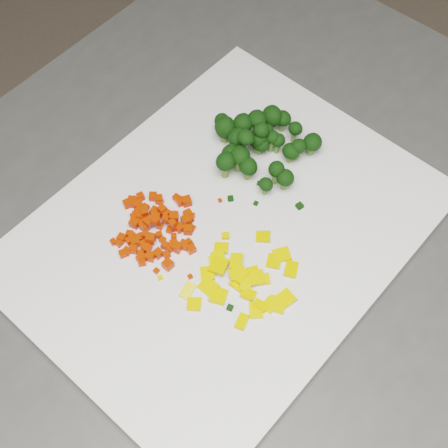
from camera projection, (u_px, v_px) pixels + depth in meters
counter_block at (201, 369)px, 1.14m from camera, size 1.21×0.98×0.90m
cutting_board at (224, 231)px, 0.76m from camera, size 0.57×0.49×0.01m
carrot_pile at (156, 223)px, 0.74m from camera, size 0.11×0.11×0.03m
pepper_pile at (238, 273)px, 0.71m from camera, size 0.13×0.13×0.02m
broccoli_pile at (261, 140)px, 0.79m from camera, size 0.13×0.13×0.06m
carrot_cube_0 at (123, 254)px, 0.73m from camera, size 0.01×0.01×0.01m
carrot_cube_1 at (155, 212)px, 0.76m from camera, size 0.01×0.01×0.01m
carrot_cube_2 at (132, 236)px, 0.75m from camera, size 0.01×0.01×0.01m
carrot_cube_3 at (176, 198)px, 0.77m from camera, size 0.01×0.01×0.01m
carrot_cube_4 at (159, 235)px, 0.75m from camera, size 0.01×0.01×0.01m
carrot_cube_5 at (141, 254)px, 0.73m from camera, size 0.01×0.01×0.01m
carrot_cube_6 at (173, 228)px, 0.75m from camera, size 0.01×0.01×0.01m
carrot_cube_7 at (119, 243)px, 0.74m from camera, size 0.01×0.01×0.01m
carrot_cube_8 at (158, 253)px, 0.73m from camera, size 0.01×0.01×0.01m
carrot_cube_9 at (174, 219)px, 0.76m from camera, size 0.01×0.01×0.01m
carrot_cube_10 at (191, 249)px, 0.74m from camera, size 0.01×0.01×0.01m
carrot_cube_11 at (145, 235)px, 0.74m from camera, size 0.01×0.01×0.01m
carrot_cube_12 at (166, 213)px, 0.75m from camera, size 0.01×0.01×0.01m
carrot_cube_13 at (134, 239)px, 0.74m from camera, size 0.01×0.01×0.01m
carrot_cube_14 at (133, 249)px, 0.74m from camera, size 0.01×0.01×0.01m
carrot_cube_15 at (124, 239)px, 0.74m from camera, size 0.01×0.01×0.01m
carrot_cube_16 at (140, 197)px, 0.77m from camera, size 0.01×0.01×0.01m
carrot_cube_17 at (177, 247)px, 0.74m from camera, size 0.01×0.01×0.01m
carrot_cube_18 at (180, 228)px, 0.75m from camera, size 0.01×0.01×0.01m
carrot_cube_19 at (159, 199)px, 0.77m from camera, size 0.01×0.01×0.01m
carrot_cube_20 at (173, 223)px, 0.74m from camera, size 0.01×0.01×0.01m
carrot_cube_21 at (188, 214)px, 0.76m from camera, size 0.01×0.01×0.01m
carrot_cube_22 at (135, 242)px, 0.74m from camera, size 0.01×0.01×0.01m
carrot_cube_23 at (139, 216)px, 0.75m from camera, size 0.01×0.01×0.01m
carrot_cube_24 at (142, 262)px, 0.73m from camera, size 0.01×0.01×0.01m
carrot_cube_25 at (156, 219)px, 0.75m from camera, size 0.02×0.02×0.01m
carrot_cube_26 at (149, 222)px, 0.75m from camera, size 0.01×0.01×0.01m
carrot_cube_27 at (180, 202)px, 0.77m from camera, size 0.01×0.01×0.01m
carrot_cube_28 at (133, 202)px, 0.77m from camera, size 0.01×0.01×0.01m
carrot_cube_29 at (138, 213)px, 0.76m from camera, size 0.01×0.01×0.01m
carrot_cube_30 at (122, 238)px, 0.74m from camera, size 0.01×0.01×0.01m
carrot_cube_31 at (150, 257)px, 0.73m from camera, size 0.01×0.01×0.01m
carrot_cube_32 at (162, 209)px, 0.75m from camera, size 0.01×0.01×0.01m
carrot_cube_33 at (151, 238)px, 0.73m from camera, size 0.01×0.01×0.01m
carrot_cube_34 at (140, 238)px, 0.74m from camera, size 0.01×0.01×0.01m
carrot_cube_35 at (144, 245)px, 0.74m from camera, size 0.01×0.01×0.01m
carrot_cube_36 at (156, 220)px, 0.75m from camera, size 0.01×0.01×0.01m
carrot_cube_37 at (166, 255)px, 0.73m from camera, size 0.01×0.01×0.01m
carrot_cube_38 at (129, 241)px, 0.74m from camera, size 0.01×0.01×0.01m
carrot_cube_39 at (129, 234)px, 0.75m from camera, size 0.01×0.01×0.01m
carrot_cube_40 at (160, 226)px, 0.75m from camera, size 0.01×0.01×0.01m
carrot_cube_41 at (153, 197)px, 0.77m from camera, size 0.01×0.01×0.01m
carrot_cube_42 at (145, 208)px, 0.77m from camera, size 0.01×0.01×0.01m
carrot_cube_43 at (174, 244)px, 0.74m from camera, size 0.01×0.01×0.01m
carrot_cube_44 at (135, 223)px, 0.75m from camera, size 0.01×0.01×0.01m
carrot_cube_45 at (191, 217)px, 0.76m from camera, size 0.01×0.01×0.01m
carrot_cube_46 at (145, 226)px, 0.75m from camera, size 0.01×0.01×0.01m
carrot_cube_47 at (132, 200)px, 0.77m from camera, size 0.01×0.01×0.01m
carrot_cube_48 at (145, 212)px, 0.75m from camera, size 0.01×0.01×0.01m
carrot_cube_49 at (170, 248)px, 0.74m from camera, size 0.01×0.01×0.01m
carrot_cube_50 at (141, 211)px, 0.76m from camera, size 0.01×0.01×0.01m
carrot_cube_51 at (165, 245)px, 0.74m from camera, size 0.01×0.01×0.01m
carrot_cube_52 at (168, 265)px, 0.72m from camera, size 0.01×0.01×0.01m
carrot_cube_53 at (163, 240)px, 0.74m from camera, size 0.01×0.01×0.01m
carrot_cube_54 at (137, 215)px, 0.76m from camera, size 0.01×0.01×0.01m
carrot_cube_55 at (127, 251)px, 0.74m from camera, size 0.01×0.01×0.01m
carrot_cube_56 at (141, 257)px, 0.73m from camera, size 0.01×0.01×0.01m
carrot_cube_57 at (135, 218)px, 0.76m from camera, size 0.01×0.01×0.01m
carrot_cube_58 at (174, 216)px, 0.75m from camera, size 0.01×0.01×0.01m
carrot_cube_59 at (140, 222)px, 0.75m from camera, size 0.01×0.01×0.01m
carrot_cube_60 at (160, 202)px, 0.77m from camera, size 0.01×0.01×0.01m
carrot_cube_61 at (113, 242)px, 0.74m from camera, size 0.01×0.01×0.01m
carrot_cube_62 at (184, 245)px, 0.74m from camera, size 0.01×0.01×0.01m
carrot_cube_63 at (186, 221)px, 0.76m from camera, size 0.01×0.01×0.01m
carrot_cube_64 at (166, 219)px, 0.75m from camera, size 0.01×0.01×0.01m
carrot_cube_65 at (174, 217)px, 0.75m from camera, size 0.01×0.01×0.01m
carrot_cube_66 at (188, 230)px, 0.75m from camera, size 0.01×0.01×0.01m
carrot_cube_67 at (138, 205)px, 0.77m from camera, size 0.01×0.01×0.01m
carrot_cube_68 at (171, 223)px, 0.75m from camera, size 0.01×0.01×0.01m
carrot_cube_69 at (155, 221)px, 0.74m from camera, size 0.01×0.01×0.01m
carrot_cube_70 at (187, 218)px, 0.76m from camera, size 0.01×0.01×0.01m
carrot_cube_71 at (187, 201)px, 0.77m from camera, size 0.01×0.01×0.01m
carrot_cube_72 at (146, 248)px, 0.74m from camera, size 0.01×0.01×0.01m
carrot_cube_73 at (169, 230)px, 0.75m from camera, size 0.01×0.01×0.01m
carrot_cube_74 at (189, 242)px, 0.74m from camera, size 0.01×0.01×0.01m
carrot_cube_75 at (127, 204)px, 0.77m from camera, size 0.01×0.01×0.01m
pepper_chunk_0 at (242, 282)px, 0.72m from camera, size 0.02×0.02×0.01m
pepper_chunk_1 at (238, 274)px, 0.72m from camera, size 0.02×0.02×0.01m
pepper_chunk_2 at (209, 287)px, 0.71m from camera, size 0.02×0.02×0.01m
pepper_chunk_3 at (248, 294)px, 0.71m from camera, size 0.02×0.02×0.01m
pepper_chunk_4 at (187, 291)px, 0.71m from camera, size 0.02×0.02×0.01m
pepper_chunk_5 at (285, 299)px, 0.71m from camera, size 0.02×0.02×0.01m
pepper_chunk_6 at (194, 304)px, 0.70m from camera, size 0.02×0.02×0.00m
pepper_chunk_7 at (219, 266)px, 0.72m from camera, size 0.03×0.03×0.01m
pepper_chunk_8 at (256, 278)px, 0.72m from camera, size 0.02×0.02×0.00m
pepper_chunk_9 at (239, 285)px, 0.71m from camera, size 0.02×0.02×0.01m
pepper_chunk_10 at (274, 261)px, 0.73m from camera, size 0.02×0.02×0.01m
pepper_chunk_11 at (207, 273)px, 0.72m from camera, size 0.02×0.02×0.01m
pepper_chunk_12 at (263, 236)px, 0.75m from camera, size 0.02×0.02×0.01m
pepper_chunk_13 at (242, 322)px, 0.69m from camera, size 0.02×0.02×0.01m
pepper_chunk_14 at (218, 263)px, 0.73m from camera, size 0.03×0.03×0.01m
pepper_chunk_15 at (291, 269)px, 0.73m from camera, size 0.03×0.02×0.01m
pepper_chunk_16 at (277, 304)px, 0.70m from camera, size 0.03×0.03×0.01m
pepper_chunk_17 at (236, 261)px, 0.73m from camera, size 0.02×0.03×0.01m
pepper_chunk_18 at (270, 305)px, 0.70m from camera, size 0.02×0.02×0.01m
pepper_chunk_19 at (218, 296)px, 0.71m from camera, size 0.03×0.03×0.01m
pepper_chunk_20 at (263, 280)px, 0.72m from camera, size 0.02×0.02×0.01m
pepper_chunk_21 at (240, 274)px, 0.72m from camera, size 0.02×0.02×0.01m
pepper_chunk_22 at (218, 256)px, 0.73m from camera, size 0.02×0.02×0.01m
pepper_chunk_23 at (254, 272)px, 0.72m from camera, size 0.02×0.02×0.01m
pepper_chunk_24 at (260, 306)px, 0.70m from camera, size 0.02×0.02×0.01m
pepper_chunk_25 at (246, 283)px, 0.71m from camera, size 0.02×0.02×0.01m
pepper_chunk_26 at (282, 255)px, 0.73m from camera, size 0.03×0.02×0.01m
pepper_chunk_27 at (221, 248)px, 0.74m from camera, size 0.02×0.02×0.01m
pepper_chunk_28 at (256, 310)px, 0.70m from camera, size 0.02×0.02×0.01m
broccoli_floret_0 at (259, 145)px, 0.80m from camera, size 0.03×0.03×0.03m
broccoli_floret_1 at (225, 166)px, 0.78m from camera, size 0.04×0.04×0.04m
broccoli_floret_2 at (225, 131)px, 0.81m from camera, size 0.04×0.04×0.04m
broccoli_floret_3 at (297, 150)px, 0.80m from camera, size 0.03×0.03×0.03m
broccoli_floret_4 at (224, 130)px, 0.81m from camera, size 0.04×0.04×0.04m
broccoli_floret_5 at (240, 159)px, 0.79m from camera, size 0.03×0.03×0.03m
broccoli_floret_6 at (284, 181)px, 0.77m from camera, size 0.03×0.03×0.03m
broccoli_floret_7 at (257, 142)px, 0.80m from camera, size 0.04×0.04×0.04m
broccoli_floret_8 at (239, 160)px, 0.79m from camera, size 0.04×0.04×0.04m
broccoli_floret_9 at (260, 145)px, 0.81m from camera, size 0.02×0.02×0.03m
broccoli_floret_10 at (266, 133)px, 0.80m from camera, size 0.02×0.02×0.03m
broccoli_floret_11 at (260, 135)px, 0.79m from camera, size 0.03×0.03×0.03m
broccoli_floret_12 at (247, 170)px, 0.78m from camera, size 0.03×0.03×0.03m
broccoli_floret_13 at (242, 127)px, 0.81m from camera, size 0.04×0.04×0.04m
broccoli_floret_14 at (282, 122)px, 0.82m from camera, size 0.03×0.03×0.03m
broccoli_floret_15 at (271, 120)px, 0.82m from camera, size 0.04×0.04×0.04m
broccoli_floret_16 at (271, 142)px, 0.80m from camera, size 0.02×0.02×0.03m
broccoli_floret_17 at (265, 187)px, 0.77m from camera, size 0.02×0.02×0.03m
broccoli_floret_18 at (222, 124)px, 0.82m from camera, size 0.03×0.03×0.03m
broccoli_floret_19 at (277, 144)px, 0.80m from camera, size 0.03×0.03×0.03m
broccoli_floret_20 at (256, 124)px, 0.82m from camera, size 0.03×0.03×0.04m
broccoli_floret_21 at (230, 157)px, 0.79m from camera, size 0.03×0.03×0.03m
broccoli_floret_22 at (290, 154)px, 0.80m from camera, size 0.03×0.03×0.03m
broccoli_floret_23 at (245, 142)px, 0.78m from camera, size 0.03×0.03×0.04m
broccoli_floret_24 at (275, 174)px, 0.78m from camera, size 0.03×0.03×0.04m
broccoli_floret_25 at (311, 145)px, 0.80m from camera, size 0.04×0.04×0.03m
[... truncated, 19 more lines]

